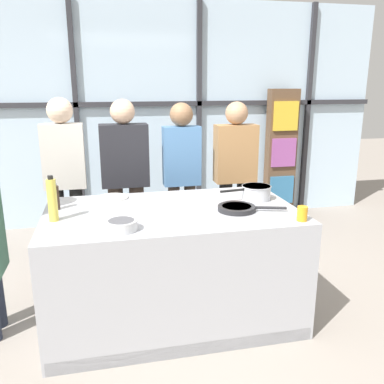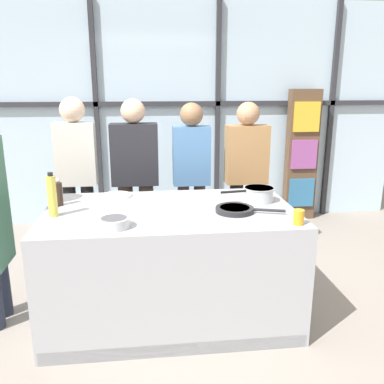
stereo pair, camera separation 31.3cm
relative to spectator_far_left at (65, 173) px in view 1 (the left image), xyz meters
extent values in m
plane|color=gray|center=(0.84, -1.04, -0.98)|extent=(18.00, 18.00, 0.00)
cube|color=silver|center=(0.84, 1.36, 0.42)|extent=(6.40, 0.04, 2.80)
cube|color=#2D2D33|center=(0.84, 1.31, 0.56)|extent=(6.40, 0.06, 0.06)
cube|color=#2D2D33|center=(0.07, 1.31, 0.42)|extent=(0.06, 0.06, 2.80)
cube|color=#2D2D33|center=(1.61, 1.31, 0.42)|extent=(0.06, 0.06, 2.80)
cube|color=#2D2D33|center=(3.14, 1.31, 0.42)|extent=(0.06, 0.06, 2.80)
cube|color=brown|center=(2.72, 1.18, -0.12)|extent=(0.40, 0.16, 1.72)
cube|color=teal|center=(2.72, 1.09, -0.60)|extent=(0.34, 0.03, 0.38)
cube|color=#994C93|center=(2.72, 1.09, -0.08)|extent=(0.34, 0.03, 0.38)
cube|color=gold|center=(2.72, 1.09, 0.40)|extent=(0.34, 0.03, 0.38)
cube|color=#A8AAB2|center=(0.84, -1.04, -0.53)|extent=(1.86, 1.08, 0.88)
cube|color=black|center=(1.43, -1.04, -0.10)|extent=(0.52, 0.52, 0.01)
cube|color=black|center=(0.84, -1.56, -0.93)|extent=(1.82, 0.03, 0.10)
cylinder|color=#38383D|center=(1.30, -1.16, -0.10)|extent=(0.13, 0.13, 0.01)
cylinder|color=#38383D|center=(1.55, -1.16, -0.10)|extent=(0.13, 0.13, 0.01)
cylinder|color=#38383D|center=(1.30, -0.91, -0.10)|extent=(0.13, 0.13, 0.01)
cylinder|color=#38383D|center=(1.55, -0.91, -0.10)|extent=(0.13, 0.13, 0.01)
cylinder|color=black|center=(0.09, 0.00, -0.56)|extent=(0.12, 0.12, 0.84)
cylinder|color=black|center=(-0.09, 0.00, -0.56)|extent=(0.12, 0.12, 0.84)
cube|color=beige|center=(0.00, 0.00, 0.16)|extent=(0.38, 0.17, 0.60)
sphere|color=beige|center=(0.00, 0.00, 0.58)|extent=(0.23, 0.23, 0.23)
cylinder|color=#47382D|center=(0.66, 0.00, -0.56)|extent=(0.15, 0.15, 0.83)
cylinder|color=#47382D|center=(0.46, 0.00, -0.56)|extent=(0.15, 0.15, 0.83)
cube|color=#232328|center=(0.56, 0.00, 0.15)|extent=(0.45, 0.20, 0.60)
sphere|color=#D8AD8C|center=(0.56, 0.00, 0.56)|extent=(0.23, 0.23, 0.23)
cylinder|color=#47382D|center=(1.20, 0.00, -0.57)|extent=(0.12, 0.12, 0.81)
cylinder|color=#47382D|center=(1.03, 0.00, -0.57)|extent=(0.12, 0.12, 0.81)
cube|color=#4C7AAD|center=(1.12, 0.00, 0.12)|extent=(0.37, 0.16, 0.58)
sphere|color=#8C6647|center=(1.12, 0.00, 0.53)|extent=(0.23, 0.23, 0.23)
cylinder|color=black|center=(1.77, 0.00, -0.57)|extent=(0.14, 0.14, 0.81)
cylinder|color=black|center=(1.58, 0.00, -0.57)|extent=(0.14, 0.14, 0.81)
cube|color=#A37547|center=(1.68, 0.00, 0.13)|extent=(0.42, 0.19, 0.58)
sphere|color=tan|center=(1.68, 0.00, 0.53)|extent=(0.23, 0.23, 0.23)
cylinder|color=#232326|center=(1.30, -1.16, -0.07)|extent=(0.28, 0.28, 0.04)
cylinder|color=#B26B2D|center=(1.30, -1.16, -0.06)|extent=(0.22, 0.22, 0.01)
cylinder|color=#232326|center=(1.55, -1.23, -0.07)|extent=(0.22, 0.09, 0.02)
cylinder|color=silver|center=(1.55, -0.91, -0.04)|extent=(0.23, 0.23, 0.11)
cylinder|color=silver|center=(1.55, -0.91, 0.02)|extent=(0.24, 0.24, 0.01)
cylinder|color=black|center=(1.34, -0.94, 0.00)|extent=(0.21, 0.05, 0.02)
cylinder|color=white|center=(0.42, -0.63, -0.09)|extent=(0.25, 0.25, 0.01)
cylinder|color=silver|center=(0.45, -1.39, -0.06)|extent=(0.21, 0.21, 0.07)
cylinder|color=#4C4C51|center=(0.45, -1.39, -0.03)|extent=(0.17, 0.17, 0.01)
cylinder|color=#E0CC4C|center=(0.01, -1.11, 0.05)|extent=(0.06, 0.06, 0.29)
cylinder|color=black|center=(0.01, -1.11, 0.21)|extent=(0.04, 0.04, 0.02)
cylinder|color=#332319|center=(0.00, -0.84, 0.00)|extent=(0.06, 0.06, 0.18)
sphere|color=#B2B2B7|center=(0.00, -0.84, 0.10)|extent=(0.03, 0.03, 0.03)
cylinder|color=orange|center=(1.67, -1.47, -0.04)|extent=(0.07, 0.07, 0.10)
camera|label=1|loc=(0.36, -3.89, 0.82)|focal=38.00mm
camera|label=2|loc=(0.67, -3.94, 0.82)|focal=38.00mm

